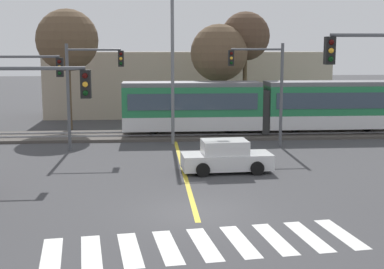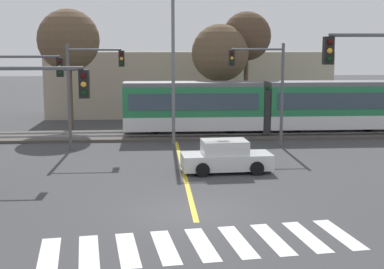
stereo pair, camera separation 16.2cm
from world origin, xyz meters
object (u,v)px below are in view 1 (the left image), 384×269
bare_tree_far_east (245,37)px  bare_tree_east (219,53)px  traffic_light_far_left (87,80)px  bare_tree_west (67,40)px  sedan_crossing (226,157)px  traffic_light_far_right (264,79)px  traffic_light_near_left (17,114)px  traffic_light_mid_left (6,89)px  street_lamp_centre (176,54)px  light_rail_tram (263,105)px

bare_tree_far_east → bare_tree_east: bearing=-156.3°
bare_tree_east → bare_tree_far_east: bearing=23.7°
traffic_light_far_left → bare_tree_west: bare_tree_west is taller
sedan_crossing → traffic_light_far_right: traffic_light_far_right is taller
traffic_light_near_left → bare_tree_far_east: 25.13m
traffic_light_near_left → traffic_light_far_right: traffic_light_far_right is taller
sedan_crossing → bare_tree_west: (-9.28, 14.12, 5.63)m
bare_tree_east → bare_tree_far_east: size_ratio=0.89×
sedan_crossing → traffic_light_mid_left: (-10.28, 1.31, 3.17)m
traffic_light_far_right → traffic_light_near_left: bearing=-128.7°
street_lamp_centre → bare_tree_far_east: (5.47, 7.36, 1.22)m
traffic_light_near_left → bare_tree_west: 21.58m
sedan_crossing → bare_tree_far_east: bare_tree_far_east is taller
traffic_light_far_right → street_lamp_centre: street_lamp_centre is taller
traffic_light_mid_left → bare_tree_east: bare_tree_east is taller
light_rail_tram → sedan_crossing: (-3.93, -10.46, -1.35)m
light_rail_tram → street_lamp_centre: bearing=-154.5°
bare_tree_east → traffic_light_far_left: bearing=-136.7°
street_lamp_centre → bare_tree_west: street_lamp_centre is taller
street_lamp_centre → traffic_light_mid_left: bearing=-142.7°
sedan_crossing → traffic_light_far_left: bearing=139.3°
sedan_crossing → street_lamp_centre: 9.20m
traffic_light_far_right → bare_tree_far_east: 9.16m
traffic_light_far_left → bare_tree_east: bare_tree_east is taller
traffic_light_far_left → bare_tree_east: bearing=43.3°
traffic_light_mid_left → traffic_light_far_right: bearing=20.3°
street_lamp_centre → traffic_light_near_left: bearing=-111.3°
light_rail_tram → traffic_light_near_left: 21.28m
sedan_crossing → traffic_light_mid_left: 10.83m
traffic_light_far_left → bare_tree_east: 11.80m
street_lamp_centre → sedan_crossing: bearing=-75.6°
street_lamp_centre → traffic_light_far_right: bearing=-15.7°
traffic_light_mid_left → bare_tree_east: (11.73, 12.80, 1.57)m
traffic_light_mid_left → bare_tree_far_east: (13.79, 13.70, 2.76)m
traffic_light_far_left → traffic_light_far_right: bearing=0.9°
street_lamp_centre → bare_tree_west: (-7.32, 6.47, 0.92)m
sedan_crossing → traffic_light_far_left: size_ratio=0.71×
traffic_light_far_right → bare_tree_east: (-1.61, 7.87, 1.43)m
bare_tree_west → sedan_crossing: bearing=-56.7°
light_rail_tram → traffic_light_mid_left: size_ratio=3.22×
traffic_light_mid_left → bare_tree_west: bare_tree_west is taller
traffic_light_near_left → bare_tree_east: size_ratio=0.74×
traffic_light_mid_left → bare_tree_far_east: bare_tree_far_east is taller
traffic_light_near_left → bare_tree_east: bearing=66.7°
bare_tree_west → bare_tree_far_east: bare_tree_west is taller
traffic_light_near_left → street_lamp_centre: size_ratio=0.58×
light_rail_tram → bare_tree_far_east: bare_tree_far_east is taller
traffic_light_mid_left → bare_tree_east: size_ratio=0.76×
traffic_light_near_left → bare_tree_east: (9.22, 21.36, 1.75)m
bare_tree_west → bare_tree_east: size_ratio=1.13×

